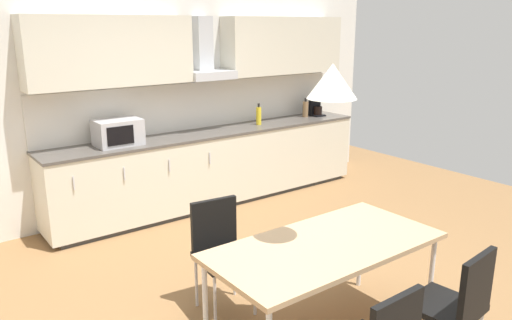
% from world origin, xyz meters
% --- Properties ---
extents(ground_plane, '(8.82, 7.31, 0.02)m').
position_xyz_m(ground_plane, '(0.00, 0.00, -0.01)').
color(ground_plane, brown).
extents(wall_back, '(7.05, 0.10, 2.57)m').
position_xyz_m(wall_back, '(0.00, 2.49, 1.28)').
color(wall_back, silver).
rests_on(wall_back, ground_plane).
extents(kitchen_counter, '(4.18, 0.62, 0.92)m').
position_xyz_m(kitchen_counter, '(0.77, 2.14, 0.46)').
color(kitchen_counter, '#333333').
rests_on(kitchen_counter, ground_plane).
extents(backsplash_tile, '(4.16, 0.02, 0.57)m').
position_xyz_m(backsplash_tile, '(0.77, 2.42, 1.20)').
color(backsplash_tile, silver).
rests_on(backsplash_tile, kitchen_counter).
extents(upper_wall_cabinets, '(4.16, 0.40, 0.73)m').
position_xyz_m(upper_wall_cabinets, '(0.77, 2.27, 1.90)').
color(upper_wall_cabinets, beige).
extents(microwave, '(0.48, 0.35, 0.28)m').
position_xyz_m(microwave, '(-0.45, 2.14, 1.06)').
color(microwave, '#ADADB2').
rests_on(microwave, kitchen_counter).
extents(coffee_maker, '(0.18, 0.19, 0.30)m').
position_xyz_m(coffee_maker, '(2.50, 2.17, 1.07)').
color(coffee_maker, black).
rests_on(coffee_maker, kitchen_counter).
extents(bottle_brown, '(0.08, 0.08, 0.26)m').
position_xyz_m(bottle_brown, '(2.31, 2.18, 1.03)').
color(bottle_brown, brown).
rests_on(bottle_brown, kitchen_counter).
extents(bottle_yellow, '(0.07, 0.07, 0.28)m').
position_xyz_m(bottle_yellow, '(1.45, 2.13, 1.04)').
color(bottle_yellow, yellow).
rests_on(bottle_yellow, kitchen_counter).
extents(dining_table, '(1.65, 0.81, 0.73)m').
position_xyz_m(dining_table, '(-0.13, -0.72, 0.69)').
color(dining_table, tan).
rests_on(dining_table, ground_plane).
extents(chair_near_right, '(0.44, 0.44, 0.87)m').
position_xyz_m(chair_near_right, '(0.25, -1.50, 0.53)').
color(chair_near_right, black).
rests_on(chair_near_right, ground_plane).
extents(chair_far_left, '(0.44, 0.44, 0.87)m').
position_xyz_m(chair_far_left, '(-0.49, 0.07, 0.53)').
color(chair_far_left, black).
rests_on(chair_far_left, ground_plane).
extents(pendant_lamp, '(0.32, 0.32, 0.22)m').
position_xyz_m(pendant_lamp, '(-0.13, -0.72, 1.84)').
color(pendant_lamp, silver).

